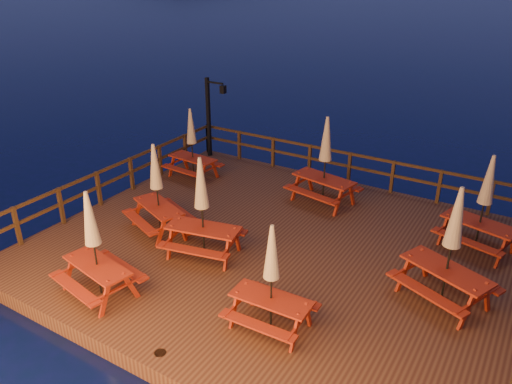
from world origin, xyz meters
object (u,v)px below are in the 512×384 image
picnic_table_1 (452,245)px  picnic_table_2 (93,243)px  lamp_post (212,111)px  picnic_table_0 (325,159)px

picnic_table_1 → picnic_table_2: picnic_table_1 is taller
lamp_post → picnic_table_0: bearing=-15.8°
picnic_table_1 → lamp_post: bearing=177.0°
picnic_table_0 → picnic_table_2: size_ratio=1.09×
picnic_table_0 → picnic_table_1: picnic_table_1 is taller
lamp_post → picnic_table_2: (2.98, -8.40, -0.49)m
picnic_table_2 → picnic_table_1: bearing=40.1°
picnic_table_1 → picnic_table_2: size_ratio=1.09×
lamp_post → picnic_table_2: lamp_post is taller
picnic_table_1 → picnic_table_0: bearing=166.6°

